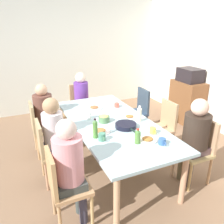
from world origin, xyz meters
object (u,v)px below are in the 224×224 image
at_px(side_cabinet, 187,102).
at_px(bottle_0, 138,137).
at_px(person_3, 70,164).
at_px(person_5, 55,134).
at_px(chair_2, 81,104).
at_px(chair_3, 63,184).
at_px(cup_0, 117,105).
at_px(cup_2, 162,141).
at_px(cup_4, 153,130).
at_px(plate_1, 129,117).
at_px(cup_1, 102,137).
at_px(person_2, 82,96).
at_px(serving_pan, 126,126).
at_px(chair_0, 198,147).
at_px(plate_2, 100,131).
at_px(person_0, 195,134).
at_px(chair_1, 138,109).
at_px(cup_3, 88,115).
at_px(person_4, 45,113).
at_px(plate_0, 94,108).
at_px(bottle_2, 95,129).
at_px(microwave, 190,75).
at_px(bottle_1, 139,114).
at_px(chair_5, 49,149).
at_px(chair_4, 40,126).
at_px(chair_6, 163,125).
at_px(bowl_0, 104,118).
at_px(plate_3, 148,140).
at_px(dining_table, 112,126).

bearing_deg(side_cabinet, bottle_0, -54.01).
xyz_separation_m(person_3, person_5, (-0.79, 0.00, -0.02)).
relative_size(chair_2, chair_3, 1.00).
height_order(cup_0, cup_2, cup_2).
distance_m(cup_2, bottle_0, 0.29).
height_order(cup_0, cup_4, cup_4).
xyz_separation_m(plate_1, cup_1, (0.48, -0.64, 0.03)).
height_order(person_2, cup_2, person_2).
bearing_deg(cup_4, chair_3, -79.54).
bearing_deg(serving_pan, chair_0, 57.42).
height_order(plate_2, side_cabinet, side_cabinet).
bearing_deg(person_0, chair_0, 90.00).
relative_size(chair_1, plate_2, 3.47).
distance_m(plate_1, bottle_0, 0.77).
bearing_deg(cup_3, chair_2, 168.30).
bearing_deg(person_4, serving_pan, 41.28).
bearing_deg(cup_2, person_2, -173.45).
distance_m(plate_0, serving_pan, 0.88).
bearing_deg(bottle_2, cup_1, 27.26).
bearing_deg(cup_1, microwave, 117.96).
bearing_deg(bottle_0, chair_2, -179.60).
relative_size(chair_0, serving_pan, 1.92).
xyz_separation_m(plate_1, cup_0, (-0.50, 0.03, 0.02)).
bearing_deg(person_5, side_cabinet, 106.40).
relative_size(serving_pan, bottle_1, 1.97).
distance_m(bottle_1, bottle_2, 0.78).
relative_size(chair_3, cup_3, 7.22).
bearing_deg(bottle_2, serving_pan, 102.09).
height_order(person_4, chair_5, person_4).
relative_size(bottle_0, microwave, 0.39).
bearing_deg(serving_pan, chair_4, -136.02).
bearing_deg(cup_3, chair_3, -31.95).
bearing_deg(microwave, person_0, -39.24).
height_order(chair_4, side_cabinet, same).
distance_m(chair_0, bottle_0, 0.96).
relative_size(plate_0, bottle_1, 1.06).
height_order(chair_1, chair_6, same).
xyz_separation_m(chair_3, bowl_0, (-0.83, 0.81, 0.28)).
height_order(chair_2, plate_2, chair_2).
height_order(person_0, serving_pan, person_0).
relative_size(bottle_1, microwave, 0.50).
xyz_separation_m(chair_4, plate_3, (1.48, 1.08, 0.24)).
bearing_deg(plate_2, cup_3, 179.17).
bearing_deg(person_5, bottle_2, 50.32).
relative_size(plate_0, serving_pan, 0.54).
relative_size(chair_3, plate_1, 4.15).
bearing_deg(plate_1, chair_1, 140.95).
xyz_separation_m(person_4, bottle_0, (1.48, 0.84, 0.11)).
xyz_separation_m(dining_table, bottle_2, (0.36, -0.39, 0.19)).
relative_size(person_5, bowl_0, 7.55).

